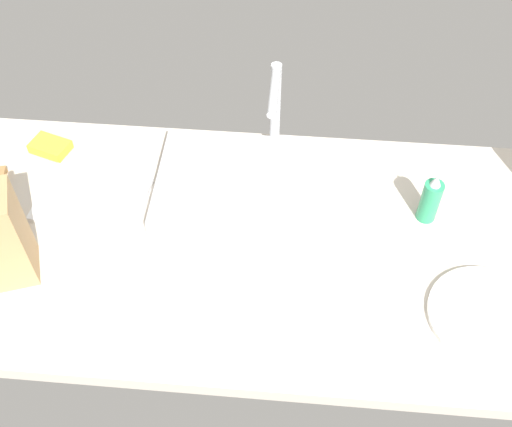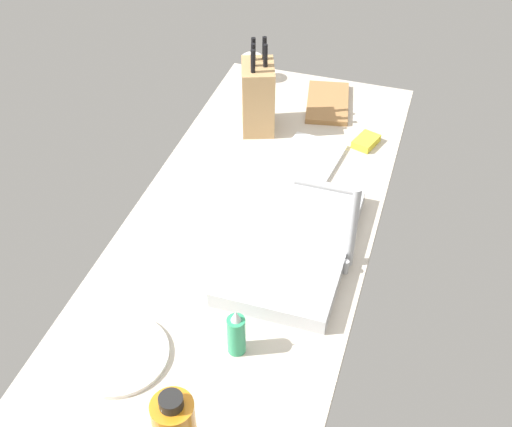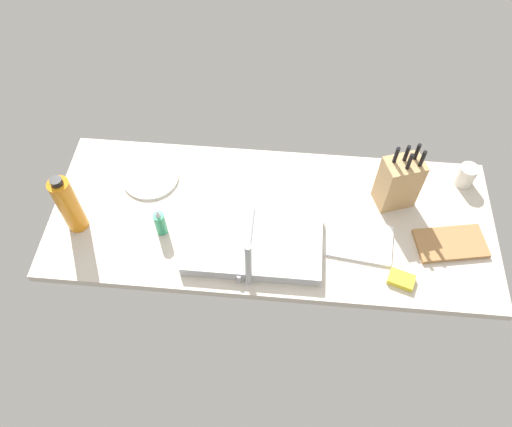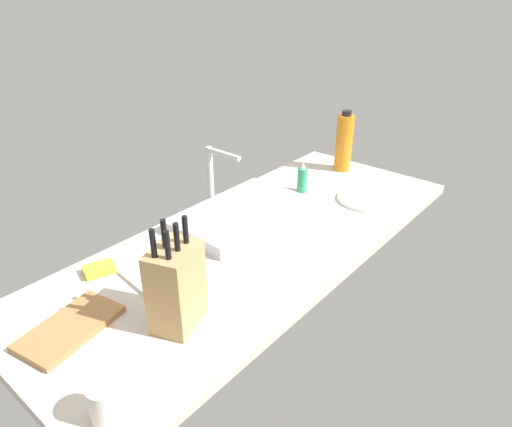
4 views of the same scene
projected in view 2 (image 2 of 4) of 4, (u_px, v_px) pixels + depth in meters
The scene contains 10 objects.
countertop_slab at pixel (250, 230), 185.06cm from camera, with size 171.84×67.74×3.50cm, color beige.
sink_basin at pixel (293, 244), 175.12cm from camera, with size 50.49×29.09×4.55cm, color #B7BABF.
faucet at pixel (345, 218), 163.35cm from camera, with size 5.50×16.31×24.99cm.
knife_block at pixel (258, 97), 212.88cm from camera, with size 16.70×14.28×30.00cm.
cutting_board at pixel (328, 103), 230.27cm from camera, with size 25.69×14.14×1.80cm, color #9E7042.
soap_bottle at pixel (236, 334), 148.40cm from camera, with size 4.24×4.24×13.24cm.
dinner_plate at pixel (119, 354), 150.44cm from camera, with size 22.99×22.99×1.20cm, color white.
dish_towel at pixel (309, 159), 205.98cm from camera, with size 23.81×17.43×1.20cm, color white.
coffee_mug at pixel (252, 68), 240.95cm from camera, with size 7.22×7.22×9.31cm, color silver.
dish_sponge at pixel (366, 141), 212.20cm from camera, with size 9.00×6.00×2.40cm, color yellow.
Camera 2 is at (129.22, 42.68, 127.27)cm, focal length 46.67 mm.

